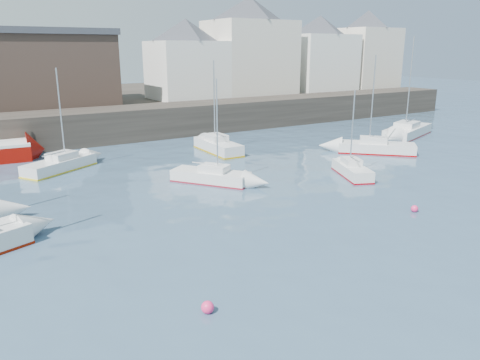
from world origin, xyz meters
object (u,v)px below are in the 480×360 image
sailboat_f (218,146)px  buoy_far (178,174)px  buoy_mid (414,212)px  sailboat_c (352,170)px  sailboat_d (376,147)px  sailboat_h (60,164)px  sailboat_b (211,176)px  sailboat_g (408,131)px  buoy_near (208,313)px

sailboat_f → buoy_far: size_ratio=21.08×
buoy_mid → sailboat_c: bearing=71.3°
sailboat_f → sailboat_d: bearing=-33.5°
sailboat_h → buoy_mid: 24.10m
sailboat_f → sailboat_c: bearing=-70.9°
sailboat_c → buoy_mid: sailboat_c is taller
sailboat_c → buoy_far: (-10.05, 6.70, -0.44)m
sailboat_b → sailboat_f: bearing=58.2°
sailboat_b → sailboat_h: bearing=132.4°
sailboat_d → sailboat_f: size_ratio=1.06×
sailboat_c → sailboat_h: (-16.81, 12.18, 0.03)m
buoy_mid → buoy_far: size_ratio=1.07×
sailboat_d → buoy_far: sailboat_d is taller
sailboat_g → buoy_mid: sailboat_g is taller
sailboat_d → sailboat_f: bearing=146.5°
sailboat_d → buoy_far: size_ratio=22.24×
sailboat_f → buoy_mid: sailboat_f is taller
sailboat_d → buoy_mid: sailboat_d is taller
sailboat_c → sailboat_h: size_ratio=0.80×
sailboat_b → buoy_near: (-7.58, -13.80, -0.44)m
sailboat_d → sailboat_b: bearing=-177.7°
sailboat_b → buoy_mid: 12.70m
sailboat_d → buoy_mid: (-9.51, -11.48, -0.48)m
sailboat_f → sailboat_g: sailboat_g is taller
buoy_mid → sailboat_h: bearing=126.7°
buoy_far → buoy_mid: bearing=-61.2°
sailboat_g → buoy_far: size_ratio=26.75×
sailboat_c → buoy_near: 19.48m
sailboat_c → sailboat_h: sailboat_h is taller
buoy_mid → buoy_near: bearing=-168.2°
sailboat_c → sailboat_g: bearing=27.3°
sailboat_h → sailboat_c: bearing=-35.9°
sailboat_g → buoy_near: bearing=-150.6°
sailboat_b → sailboat_c: sailboat_b is taller
buoy_mid → buoy_far: buoy_mid is taller
sailboat_b → sailboat_g: bearing=10.1°
sailboat_d → buoy_mid: size_ratio=20.81×
sailboat_d → buoy_far: 17.30m
sailboat_c → buoy_mid: 7.57m
sailboat_d → sailboat_h: (-23.89, 7.85, -0.01)m
sailboat_b → sailboat_h: size_ratio=0.93×
sailboat_f → sailboat_g: bearing=-10.5°
sailboat_c → buoy_near: (-16.63, -10.13, -0.44)m
sailboat_d → buoy_near: (-23.72, -14.46, -0.48)m
sailboat_c → buoy_near: bearing=-148.7°
sailboat_d → sailboat_h: 25.15m
sailboat_f → buoy_mid: bearing=-85.0°
sailboat_h → buoy_mid: (14.38, -19.33, -0.47)m
sailboat_b → sailboat_d: size_ratio=0.84×
sailboat_f → buoy_far: (-5.99, -5.01, -0.53)m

